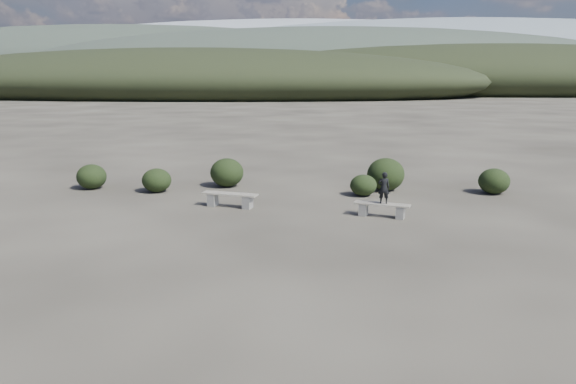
{
  "coord_description": "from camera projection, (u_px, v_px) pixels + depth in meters",
  "views": [
    {
      "loc": [
        1.16,
        -12.23,
        4.49
      ],
      "look_at": [
        0.07,
        3.5,
        1.1
      ],
      "focal_mm": 35.0,
      "sensor_mm": 36.0,
      "label": 1
    }
  ],
  "objects": [
    {
      "name": "seated_person",
      "position": [
        384.0,
        188.0,
        17.49
      ],
      "size": [
        0.39,
        0.27,
        1.0
      ],
      "primitive_type": "imported",
      "rotation": [
        0.0,
        0.0,
        3.23
      ],
      "color": "black",
      "rests_on": "bench_right"
    },
    {
      "name": "mountain_ridges",
      "position": [
        314.0,
        61.0,
        341.88
      ],
      "size": [
        500.0,
        400.0,
        56.0
      ],
      "color": "black",
      "rests_on": "ground"
    },
    {
      "name": "shrub_c",
      "position": [
        363.0,
        185.0,
        20.65
      ],
      "size": [
        0.98,
        0.98,
        0.79
      ],
      "primitive_type": "ellipsoid",
      "color": "black",
      "rests_on": "ground"
    },
    {
      "name": "shrub_f",
      "position": [
        92.0,
        177.0,
        21.87
      ],
      "size": [
        1.14,
        1.14,
        0.96
      ],
      "primitive_type": "ellipsoid",
      "color": "black",
      "rests_on": "ground"
    },
    {
      "name": "ground",
      "position": [
        275.0,
        270.0,
        12.95
      ],
      "size": [
        1200.0,
        1200.0,
        0.0
      ],
      "primitive_type": "plane",
      "color": "#2D2923",
      "rests_on": "ground"
    },
    {
      "name": "bench_left",
      "position": [
        230.0,
        199.0,
        18.94
      ],
      "size": [
        1.96,
        0.84,
        0.48
      ],
      "rotation": [
        0.0,
        0.0,
        -0.24
      ],
      "color": "slate",
      "rests_on": "ground"
    },
    {
      "name": "shrub_a",
      "position": [
        157.0,
        180.0,
        21.29
      ],
      "size": [
        1.1,
        1.1,
        0.9
      ],
      "primitive_type": "ellipsoid",
      "color": "black",
      "rests_on": "ground"
    },
    {
      "name": "shrub_e",
      "position": [
        494.0,
        181.0,
        20.97
      ],
      "size": [
        1.15,
        1.15,
        0.96
      ],
      "primitive_type": "ellipsoid",
      "color": "black",
      "rests_on": "ground"
    },
    {
      "name": "bench_right",
      "position": [
        382.0,
        209.0,
        17.65
      ],
      "size": [
        1.79,
        0.86,
        0.44
      ],
      "rotation": [
        0.0,
        0.0,
        -0.29
      ],
      "color": "slate",
      "rests_on": "ground"
    },
    {
      "name": "shrub_d",
      "position": [
        386.0,
        174.0,
        21.53
      ],
      "size": [
        1.44,
        1.44,
        1.26
      ],
      "primitive_type": "ellipsoid",
      "color": "black",
      "rests_on": "ground"
    },
    {
      "name": "shrub_b",
      "position": [
        227.0,
        173.0,
        22.26
      ],
      "size": [
        1.32,
        1.32,
        1.13
      ],
      "primitive_type": "ellipsoid",
      "color": "black",
      "rests_on": "ground"
    }
  ]
}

